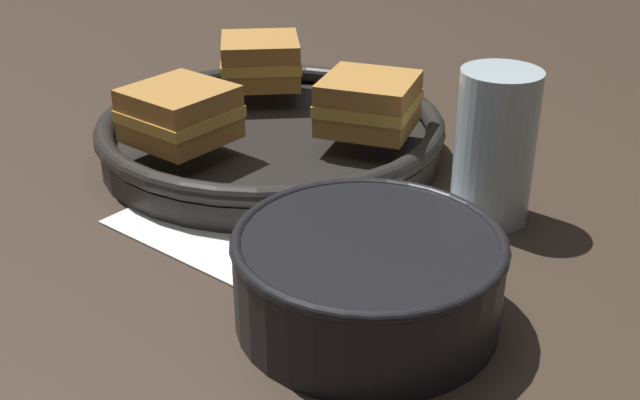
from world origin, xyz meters
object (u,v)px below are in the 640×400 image
(soup_bowl, at_px, (368,272))
(skillet, at_px, (271,134))
(drinking_glass, at_px, (495,147))
(sandwich_near_left, at_px, (260,61))
(spoon, at_px, (330,224))
(sandwich_far_left, at_px, (369,103))
(sandwich_near_right, at_px, (180,114))

(soup_bowl, distance_m, skillet, 0.28)
(skillet, height_order, drinking_glass, drinking_glass)
(soup_bowl, relative_size, sandwich_near_left, 1.55)
(soup_bowl, height_order, spoon, soup_bowl)
(spoon, xyz_separation_m, skillet, (-0.13, 0.09, 0.01))
(spoon, height_order, sandwich_far_left, sandwich_far_left)
(sandwich_far_left, bearing_deg, soup_bowl, -58.56)
(soup_bowl, height_order, sandwich_near_left, sandwich_near_left)
(soup_bowl, xyz_separation_m, sandwich_far_left, (-0.12, 0.20, 0.03))
(skillet, bearing_deg, sandwich_near_left, 133.77)
(sandwich_near_right, distance_m, sandwich_far_left, 0.16)
(spoon, relative_size, drinking_glass, 1.33)
(sandwich_far_left, bearing_deg, spoon, -72.29)
(soup_bowl, relative_size, sandwich_far_left, 1.78)
(skillet, distance_m, sandwich_near_left, 0.10)
(spoon, xyz_separation_m, sandwich_far_left, (-0.04, 0.12, 0.06))
(sandwich_far_left, relative_size, drinking_glass, 0.80)
(soup_bowl, relative_size, sandwich_near_right, 2.02)
(soup_bowl, bearing_deg, sandwich_near_left, 138.77)
(skillet, relative_size, sandwich_far_left, 4.08)
(sandwich_near_left, relative_size, sandwich_far_left, 1.15)
(spoon, relative_size, sandwich_near_right, 1.89)
(spoon, bearing_deg, sandwich_near_left, 146.99)
(spoon, distance_m, skillet, 0.16)
(sandwich_near_left, bearing_deg, soup_bowl, -41.23)
(sandwich_near_left, bearing_deg, skillet, -46.23)
(sandwich_far_left, bearing_deg, drinking_glass, -9.01)
(spoon, bearing_deg, soup_bowl, -37.59)
(sandwich_near_right, xyz_separation_m, sandwich_far_left, (0.12, 0.11, 0.00))
(sandwich_near_right, relative_size, drinking_glass, 0.70)
(spoon, xyz_separation_m, sandwich_near_left, (-0.19, 0.16, 0.06))
(sandwich_far_left, distance_m, drinking_glass, 0.13)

